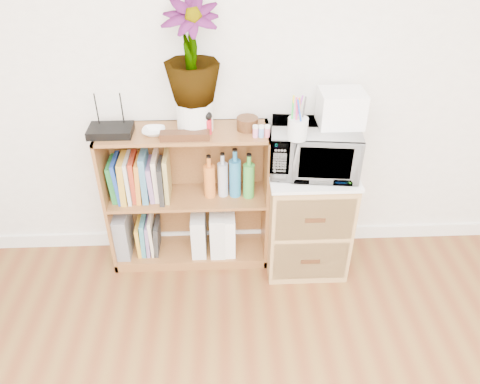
{
  "coord_description": "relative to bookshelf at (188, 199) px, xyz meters",
  "views": [
    {
      "loc": [
        -0.13,
        -0.32,
        2.17
      ],
      "look_at": [
        -0.03,
        1.95,
        0.62
      ],
      "focal_mm": 35.0,
      "sensor_mm": 36.0,
      "label": 1
    }
  ],
  "objects": [
    {
      "name": "wooden_bowl",
      "position": [
        0.37,
        0.01,
        0.51
      ],
      "size": [
        0.12,
        0.12,
        0.07
      ],
      "primitive_type": "cylinder",
      "color": "#36210E",
      "rests_on": "bookshelf"
    },
    {
      "name": "magazine_holder_mid",
      "position": [
        0.18,
        -0.01,
        -0.25
      ],
      "size": [
        0.1,
        0.25,
        0.31
      ],
      "primitive_type": "cube",
      "color": "silver",
      "rests_on": "bookshelf"
    },
    {
      "name": "lower_books",
      "position": [
        -0.28,
        0.0,
        -0.28
      ],
      "size": [
        0.15,
        0.19,
        0.27
      ],
      "color": "gold",
      "rests_on": "bookshelf"
    },
    {
      "name": "small_appliance",
      "position": [
        0.89,
        -0.04,
        0.62
      ],
      "size": [
        0.25,
        0.2,
        0.19
      ],
      "primitive_type": "cube",
      "color": "white",
      "rests_on": "microwave"
    },
    {
      "name": "file_box",
      "position": [
        -0.44,
        0.0,
        -0.25
      ],
      "size": [
        0.09,
        0.25,
        0.31
      ],
      "primitive_type": "cube",
      "color": "slate",
      "rests_on": "bookshelf"
    },
    {
      "name": "pen_cup",
      "position": [
        0.62,
        -0.2,
        0.58
      ],
      "size": [
        0.11,
        0.11,
        0.12
      ],
      "primitive_type": "cylinder",
      "color": "silver",
      "rests_on": "microwave"
    },
    {
      "name": "plant_pot",
      "position": [
        0.07,
        0.02,
        0.56
      ],
      "size": [
        0.21,
        0.21,
        0.17
      ],
      "primitive_type": "cylinder",
      "color": "silver",
      "rests_on": "bookshelf"
    },
    {
      "name": "paint_jars",
      "position": [
        0.44,
        -0.09,
        0.5
      ],
      "size": [
        0.11,
        0.04,
        0.05
      ],
      "primitive_type": "cube",
      "color": "#CC7195",
      "rests_on": "bookshelf"
    },
    {
      "name": "white_bowl",
      "position": [
        -0.16,
        -0.03,
        0.49
      ],
      "size": [
        0.13,
        0.13,
        0.03
      ],
      "primitive_type": "imported",
      "color": "white",
      "rests_on": "bookshelf"
    },
    {
      "name": "trinket_box",
      "position": [
        0.02,
        -0.1,
        0.5
      ],
      "size": [
        0.27,
        0.07,
        0.04
      ],
      "primitive_type": "cube",
      "color": "#35200E",
      "rests_on": "bookshelf"
    },
    {
      "name": "cookbooks",
      "position": [
        -0.28,
        -0.0,
        0.16
      ],
      "size": [
        0.36,
        0.2,
        0.31
      ],
      "color": "#1D6E2E",
      "rests_on": "bookshelf"
    },
    {
      "name": "potted_plant",
      "position": [
        0.07,
        0.02,
        0.92
      ],
      "size": [
        0.3,
        0.3,
        0.54
      ],
      "primitive_type": "imported",
      "color": "#326C2B",
      "rests_on": "plant_pot"
    },
    {
      "name": "bookshelf",
      "position": [
        0.0,
        0.0,
        0.0
      ],
      "size": [
        1.0,
        0.3,
        0.95
      ],
      "primitive_type": "cube",
      "color": "brown",
      "rests_on": "ground"
    },
    {
      "name": "magazine_holder_left",
      "position": [
        0.05,
        -0.01,
        -0.26
      ],
      "size": [
        0.09,
        0.23,
        0.29
      ],
      "primitive_type": "cube",
      "color": "silver",
      "rests_on": "bookshelf"
    },
    {
      "name": "kokeshi_doll",
      "position": [
        0.15,
        -0.04,
        0.52
      ],
      "size": [
        0.04,
        0.04,
        0.09
      ],
      "primitive_type": "cylinder",
      "color": "red",
      "rests_on": "bookshelf"
    },
    {
      "name": "router",
      "position": [
        -0.4,
        -0.02,
        0.5
      ],
      "size": [
        0.25,
        0.17,
        0.04
      ],
      "primitive_type": "cube",
      "color": "black",
      "rests_on": "bookshelf"
    },
    {
      "name": "wicker_unit",
      "position": [
        0.75,
        -0.08,
        -0.12
      ],
      "size": [
        0.5,
        0.45,
        0.7
      ],
      "primitive_type": "cube",
      "color": "#9E7542",
      "rests_on": "ground"
    },
    {
      "name": "microwave",
      "position": [
        0.75,
        -0.08,
        0.38
      ],
      "size": [
        0.54,
        0.39,
        0.28
      ],
      "primitive_type": "imported",
      "rotation": [
        0.0,
        0.0,
        -0.12
      ],
      "color": "silver",
      "rests_on": "wicker_unit"
    },
    {
      "name": "liquor_bottles",
      "position": [
        0.34,
        0.0,
        0.17
      ],
      "size": [
        0.47,
        0.07,
        0.32
      ],
      "color": "orange",
      "rests_on": "bookshelf"
    },
    {
      "name": "skirting_board",
      "position": [
        0.35,
        0.14,
        -0.42
      ],
      "size": [
        4.0,
        0.02,
        0.1
      ],
      "primitive_type": "cube",
      "color": "white",
      "rests_on": "ground"
    },
    {
      "name": "magazine_holder_right",
      "position": [
        0.25,
        -0.01,
        -0.26
      ],
      "size": [
        0.09,
        0.23,
        0.29
      ],
      "primitive_type": "cube",
      "color": "white",
      "rests_on": "bookshelf"
    }
  ]
}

